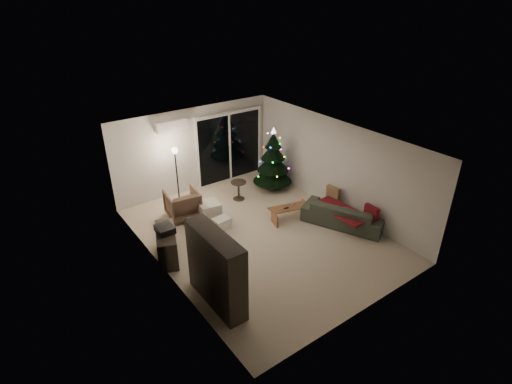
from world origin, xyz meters
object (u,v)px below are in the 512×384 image
Objects in this scene: media_cabinet at (167,245)px; armchair at (183,204)px; bookshelf at (207,273)px; coffee_table at (290,212)px; christmas_tree at (273,158)px; sofa at (344,214)px.

media_cabinet is 1.83m from armchair.
bookshelf reaches higher than coffee_table.
armchair is (1.12, 1.44, 0.04)m from media_cabinet.
bookshelf is 5.31m from christmas_tree.
bookshelf is 3.78m from coffee_table.
bookshelf is 1.39× the size of coffee_table.
armchair reaches higher than coffee_table.
bookshelf is 1.85× the size of armchair.
media_cabinet is at bearing 77.59° from bookshelf.
sofa is 2.85m from christmas_tree.
armchair is 0.41× the size of sofa.
armchair is at bearing 24.14° from sofa.
coffee_table is at bearing 150.19° from armchair.
bookshelf is at bearing 72.44° from sofa.
sofa is (4.30, -1.33, -0.04)m from media_cabinet.
media_cabinet is 4.50m from sofa.
coffee_table is 0.58× the size of christmas_tree.
christmas_tree reaches higher than coffee_table.
christmas_tree is at bearing 40.30° from media_cabinet.
sofa is 1.38m from coffee_table.
coffee_table is at bearing 16.90° from sofa.
sofa is (4.30, 0.54, -0.48)m from bookshelf.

